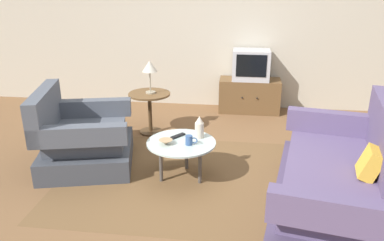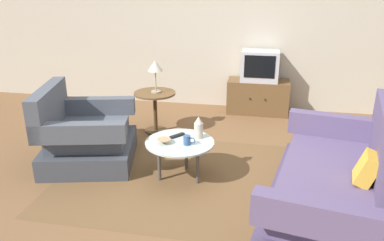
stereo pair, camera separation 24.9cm
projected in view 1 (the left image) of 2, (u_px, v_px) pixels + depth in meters
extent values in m
plane|color=brown|center=(195.00, 181.00, 3.92)|extent=(16.00, 16.00, 0.00)
cube|color=#BCB29E|center=(215.00, 20.00, 5.84)|extent=(9.00, 0.12, 2.70)
cube|color=brown|center=(182.00, 177.00, 3.98)|extent=(2.51, 2.00, 0.00)
cube|color=#3E424B|center=(88.00, 154.00, 4.23)|extent=(1.15, 1.18, 0.24)
cube|color=#4C515B|center=(87.00, 137.00, 4.16)|extent=(0.95, 0.88, 0.18)
cube|color=#4C515B|center=(45.00, 111.00, 4.01)|extent=(0.37, 0.99, 0.45)
cube|color=#4C515B|center=(78.00, 136.00, 3.70)|extent=(0.95, 0.36, 0.20)
cube|color=#4C515B|center=(90.00, 108.00, 4.48)|extent=(0.95, 0.36, 0.20)
cube|color=#4B3E5C|center=(329.00, 200.00, 3.36)|extent=(1.26, 2.02, 0.24)
cube|color=#5B4C70|center=(332.00, 179.00, 3.29)|extent=(1.07, 1.71, 0.18)
cube|color=#5B4C70|center=(333.00, 123.00, 3.99)|extent=(0.95, 0.31, 0.23)
cube|color=#5B4C70|center=(340.00, 214.00, 2.44)|extent=(0.95, 0.31, 0.23)
cube|color=gold|center=(370.00, 163.00, 3.10)|extent=(0.23, 0.28, 0.27)
cylinder|color=#B2C6C1|center=(181.00, 143.00, 3.84)|extent=(0.70, 0.70, 0.02)
cylinder|color=#4C4742|center=(187.00, 152.00, 4.11)|extent=(0.04, 0.04, 0.39)
cylinder|color=#4C4742|center=(161.00, 164.00, 3.85)|extent=(0.04, 0.04, 0.39)
cylinder|color=#4C4742|center=(200.00, 166.00, 3.81)|extent=(0.04, 0.04, 0.39)
cylinder|color=brown|center=(149.00, 94.00, 4.95)|extent=(0.55, 0.55, 0.02)
cylinder|color=#47311C|center=(150.00, 114.00, 5.05)|extent=(0.05, 0.05, 0.53)
cylinder|color=#47311C|center=(151.00, 131.00, 5.14)|extent=(0.30, 0.30, 0.02)
cube|color=brown|center=(249.00, 95.00, 5.88)|extent=(0.92, 0.40, 0.51)
sphere|color=black|center=(242.00, 98.00, 5.68)|extent=(0.02, 0.02, 0.02)
sphere|color=black|center=(257.00, 98.00, 5.66)|extent=(0.02, 0.02, 0.02)
cube|color=#B7B7BC|center=(251.00, 65.00, 5.70)|extent=(0.55, 0.38, 0.45)
cube|color=black|center=(251.00, 66.00, 5.51)|extent=(0.44, 0.01, 0.32)
cylinder|color=#9E937A|center=(151.00, 92.00, 4.95)|extent=(0.13, 0.13, 0.02)
cylinder|color=#9E937A|center=(150.00, 82.00, 4.90)|extent=(0.02, 0.02, 0.27)
cone|color=beige|center=(150.00, 66.00, 4.83)|extent=(0.20, 0.20, 0.14)
cylinder|color=beige|center=(199.00, 130.00, 3.91)|extent=(0.09, 0.09, 0.16)
cone|color=beige|center=(199.00, 120.00, 3.87)|extent=(0.08, 0.08, 0.07)
cylinder|color=#335184|center=(189.00, 140.00, 3.75)|extent=(0.07, 0.07, 0.10)
torus|color=#335184|center=(194.00, 140.00, 3.75)|extent=(0.07, 0.01, 0.07)
cone|color=tan|center=(166.00, 142.00, 3.77)|extent=(0.14, 0.14, 0.05)
cube|color=black|center=(178.00, 136.00, 3.95)|extent=(0.14, 0.17, 0.02)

